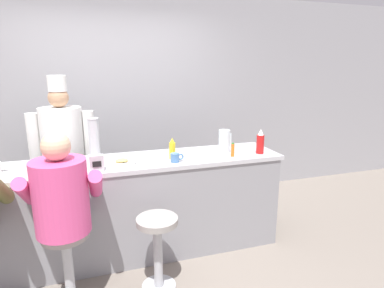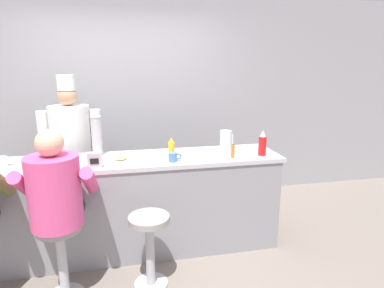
{
  "view_description": "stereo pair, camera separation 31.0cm",
  "coord_description": "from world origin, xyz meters",
  "views": [
    {
      "loc": [
        -0.28,
        -2.59,
        1.81
      ],
      "look_at": [
        0.64,
        0.28,
        1.07
      ],
      "focal_mm": 30.0,
      "sensor_mm": 36.0,
      "label": 1
    },
    {
      "loc": [
        0.02,
        -2.67,
        1.81
      ],
      "look_at": [
        0.64,
        0.28,
        1.07
      ],
      "focal_mm": 30.0,
      "sensor_mm": 36.0,
      "label": 2
    }
  ],
  "objects": [
    {
      "name": "cup_stack_steel",
      "position": [
        -0.26,
        0.5,
        1.14
      ],
      "size": [
        0.11,
        0.11,
        0.38
      ],
      "color": "#B7BABF",
      "rests_on": "diner_counter"
    },
    {
      "name": "coffee_mug_blue",
      "position": [
        0.44,
        0.13,
        0.99
      ],
      "size": [
        0.12,
        0.08,
        0.08
      ],
      "color": "#4C7AB2",
      "rests_on": "diner_counter"
    },
    {
      "name": "ketchup_bottle_red",
      "position": [
        1.32,
        0.16,
        1.07
      ],
      "size": [
        0.08,
        0.08,
        0.25
      ],
      "color": "red",
      "rests_on": "diner_counter"
    },
    {
      "name": "ground_plane",
      "position": [
        0.0,
        0.0,
        0.0
      ],
      "size": [
        20.0,
        20.0,
        0.0
      ],
      "primitive_type": "plane",
      "color": "slate"
    },
    {
      "name": "wall_back",
      "position": [
        0.0,
        1.63,
        1.35
      ],
      "size": [
        10.0,
        0.06,
        2.7
      ],
      "color": "#99999E",
      "rests_on": "ground_plane"
    },
    {
      "name": "water_pitcher_clear",
      "position": [
        0.99,
        0.3,
        1.07
      ],
      "size": [
        0.13,
        0.12,
        0.23
      ],
      "color": "silver",
      "rests_on": "diner_counter"
    },
    {
      "name": "hot_sauce_bottle_orange",
      "position": [
        1.01,
        0.14,
        1.02
      ],
      "size": [
        0.03,
        0.03,
        0.13
      ],
      "color": "orange",
      "rests_on": "diner_counter"
    },
    {
      "name": "diner_seated_pink",
      "position": [
        -0.52,
        -0.26,
        0.85
      ],
      "size": [
        0.58,
        0.57,
        1.37
      ],
      "color": "#B2B5BA",
      "rests_on": "ground_plane"
    },
    {
      "name": "cook_in_whites_near",
      "position": [
        -0.58,
        0.98,
        0.94
      ],
      "size": [
        0.67,
        0.43,
        1.71
      ],
      "color": "#232328",
      "rests_on": "ground_plane"
    },
    {
      "name": "cereal_bowl",
      "position": [
        -0.64,
        0.26,
        0.98
      ],
      "size": [
        0.14,
        0.14,
        0.06
      ],
      "color": "#B24C47",
      "rests_on": "diner_counter"
    },
    {
      "name": "empty_stool_round",
      "position": [
        0.17,
        -0.29,
        0.43
      ],
      "size": [
        0.33,
        0.33,
        0.63
      ],
      "color": "#B2B5BA",
      "rests_on": "ground_plane"
    },
    {
      "name": "napkin_dispenser_chrome",
      "position": [
        -0.25,
        0.09,
        1.02
      ],
      "size": [
        0.12,
        0.07,
        0.14
      ],
      "color": "silver",
      "rests_on": "diner_counter"
    },
    {
      "name": "breakfast_plate",
      "position": [
        -0.04,
        0.22,
        0.96
      ],
      "size": [
        0.26,
        0.26,
        0.05
      ],
      "color": "white",
      "rests_on": "diner_counter"
    },
    {
      "name": "diner_counter",
      "position": [
        0.0,
        0.31,
        0.48
      ],
      "size": [
        3.01,
        0.62,
        0.95
      ],
      "color": "gray",
      "rests_on": "ground_plane"
    },
    {
      "name": "coffee_mug_white",
      "position": [
        -1.05,
        0.31,
        0.99
      ],
      "size": [
        0.14,
        0.09,
        0.08
      ],
      "color": "white",
      "rests_on": "diner_counter"
    },
    {
      "name": "mustard_bottle_yellow",
      "position": [
        0.43,
        0.24,
        1.04
      ],
      "size": [
        0.06,
        0.06,
        0.2
      ],
      "color": "yellow",
      "rests_on": "diner_counter"
    }
  ]
}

